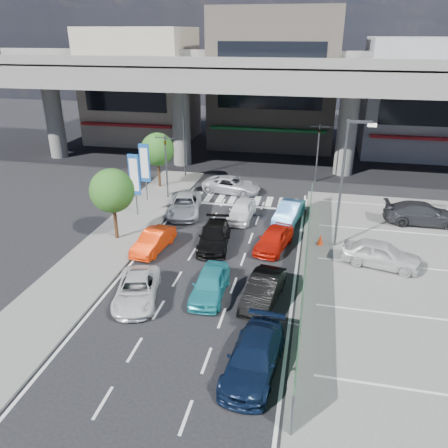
% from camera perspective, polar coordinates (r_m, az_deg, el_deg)
% --- Properties ---
extents(ground, '(120.00, 120.00, 0.00)m').
position_cam_1_polar(ground, '(24.12, -2.49, -7.60)').
color(ground, black).
rests_on(ground, ground).
extents(parking_lot, '(12.00, 28.00, 0.06)m').
position_cam_1_polar(parking_lot, '(25.85, 23.28, -7.34)').
color(parking_lot, '#61615F').
rests_on(parking_lot, ground).
extents(sidewalk_left, '(4.00, 30.00, 0.12)m').
position_cam_1_polar(sidewalk_left, '(29.64, -13.76, -1.85)').
color(sidewalk_left, '#61615F').
rests_on(sidewalk_left, ground).
extents(fence_run, '(0.16, 22.00, 1.80)m').
position_cam_1_polar(fence_run, '(23.92, 10.54, -5.81)').
color(fence_run, '#205F2F').
rests_on(fence_run, ground).
extents(expressway, '(64.00, 14.00, 10.75)m').
position_cam_1_polar(expressway, '(42.37, 5.09, 18.65)').
color(expressway, '#61615D').
rests_on(expressway, ground).
extents(building_west, '(12.00, 10.90, 13.00)m').
position_cam_1_polar(building_west, '(56.37, -10.71, 17.32)').
color(building_west, gray).
rests_on(building_west, ground).
extents(building_center, '(14.00, 10.90, 15.00)m').
position_cam_1_polar(building_center, '(53.34, 6.64, 18.29)').
color(building_center, gray).
rests_on(building_center, ground).
extents(building_east, '(12.00, 10.90, 12.00)m').
position_cam_1_polar(building_east, '(53.33, 24.39, 14.79)').
color(building_east, gray).
rests_on(building_east, ground).
extents(traffic_light_left, '(1.60, 1.24, 5.20)m').
position_cam_1_polar(traffic_light_left, '(34.97, -7.65, 9.37)').
color(traffic_light_left, '#595B60').
rests_on(traffic_light_left, ground).
extents(traffic_light_right, '(1.60, 1.24, 5.20)m').
position_cam_1_polar(traffic_light_right, '(39.82, 12.28, 10.83)').
color(traffic_light_right, '#595B60').
rests_on(traffic_light_right, ground).
extents(street_lamp_right, '(1.65, 0.22, 8.00)m').
position_cam_1_polar(street_lamp_right, '(27.09, 15.58, 6.23)').
color(street_lamp_right, '#595B60').
rests_on(street_lamp_right, ground).
extents(street_lamp_left, '(1.65, 0.22, 8.00)m').
position_cam_1_polar(street_lamp_left, '(40.38, -5.04, 12.66)').
color(street_lamp_left, '#595B60').
rests_on(street_lamp_left, ground).
extents(signboard_near, '(0.80, 0.14, 4.70)m').
position_cam_1_polar(signboard_near, '(31.99, -11.62, 6.09)').
color(signboard_near, '#595B60').
rests_on(signboard_near, ground).
extents(signboard_far, '(0.80, 0.14, 4.70)m').
position_cam_1_polar(signboard_far, '(34.78, -10.31, 7.63)').
color(signboard_far, '#595B60').
rests_on(signboard_far, ground).
extents(tree_near, '(2.80, 2.80, 4.80)m').
position_cam_1_polar(tree_near, '(28.39, -14.41, 4.21)').
color(tree_near, '#382314').
rests_on(tree_near, ground).
extents(tree_far, '(2.80, 2.80, 4.80)m').
position_cam_1_polar(tree_far, '(37.91, -8.67, 9.60)').
color(tree_far, '#382314').
rests_on(tree_far, ground).
extents(minivan_navy_back, '(2.40, 4.93, 1.38)m').
position_cam_1_polar(minivan_navy_back, '(18.22, 3.91, -16.98)').
color(minivan_navy_back, black).
rests_on(minivan_navy_back, ground).
extents(sedan_white_mid_left, '(3.05, 4.78, 1.23)m').
position_cam_1_polar(sedan_white_mid_left, '(22.74, -11.31, -8.42)').
color(sedan_white_mid_left, silver).
rests_on(sedan_white_mid_left, ground).
extents(taxi_teal_mid, '(1.72, 4.09, 1.38)m').
position_cam_1_polar(taxi_teal_mid, '(22.64, -1.85, -7.83)').
color(taxi_teal_mid, teal).
rests_on(taxi_teal_mid, ground).
extents(hatch_black_mid_right, '(2.05, 4.35, 1.38)m').
position_cam_1_polar(hatch_black_mid_right, '(22.24, 5.15, -8.58)').
color(hatch_black_mid_right, black).
rests_on(hatch_black_mid_right, ground).
extents(taxi_orange_left, '(1.85, 4.02, 1.28)m').
position_cam_1_polar(taxi_orange_left, '(27.49, -9.20, -2.20)').
color(taxi_orange_left, '#F83408').
rests_on(taxi_orange_left, ground).
extents(sedan_black_mid, '(2.36, 4.75, 1.33)m').
position_cam_1_polar(sedan_black_mid, '(27.64, -1.29, -1.67)').
color(sedan_black_mid, black).
rests_on(sedan_black_mid, ground).
extents(taxi_orange_right, '(2.52, 4.31, 1.38)m').
position_cam_1_polar(taxi_orange_right, '(27.50, 6.54, -1.91)').
color(taxi_orange_right, red).
rests_on(taxi_orange_right, ground).
extents(wagon_silver_front_left, '(3.21, 5.32, 1.38)m').
position_cam_1_polar(wagon_silver_front_left, '(32.74, -5.18, 2.49)').
color(wagon_silver_front_left, silver).
rests_on(wagon_silver_front_left, ground).
extents(sedan_white_front_mid, '(1.81, 4.12, 1.38)m').
position_cam_1_polar(sedan_white_front_mid, '(31.64, 2.32, 1.80)').
color(sedan_white_front_mid, white).
rests_on(sedan_white_front_mid, ground).
extents(kei_truck_front_right, '(2.20, 4.38, 1.38)m').
position_cam_1_polar(kei_truck_front_right, '(31.65, 8.49, 1.55)').
color(kei_truck_front_right, '#5EA4EE').
rests_on(kei_truck_front_right, ground).
extents(crossing_wagon_silver, '(5.17, 2.96, 1.36)m').
position_cam_1_polar(crossing_wagon_silver, '(36.97, 1.00, 5.11)').
color(crossing_wagon_silver, '#B7B8BF').
rests_on(crossing_wagon_silver, ground).
extents(parked_sedan_white, '(4.74, 2.78, 1.51)m').
position_cam_1_polar(parked_sedan_white, '(26.79, 19.83, -3.71)').
color(parked_sedan_white, silver).
rests_on(parked_sedan_white, parking_lot).
extents(parked_sedan_dgrey, '(5.33, 2.32, 1.53)m').
position_cam_1_polar(parked_sedan_dgrey, '(33.75, 24.53, 1.25)').
color(parked_sedan_dgrey, '#2A2B2F').
rests_on(parked_sedan_dgrey, parking_lot).
extents(traffic_cone, '(0.40, 0.40, 0.75)m').
position_cam_1_polar(traffic_cone, '(28.47, 12.47, -1.98)').
color(traffic_cone, red).
rests_on(traffic_cone, parking_lot).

